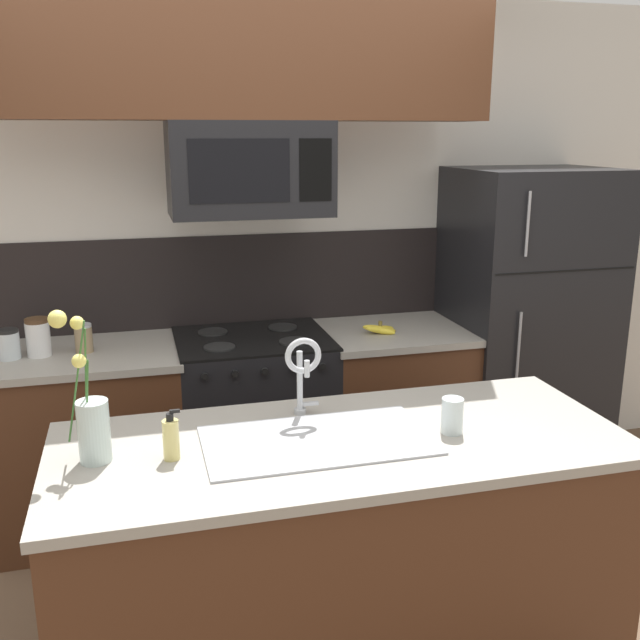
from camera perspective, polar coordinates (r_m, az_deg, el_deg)
The scene contains 19 objects.
ground_plane at distance 3.18m, azimuth -2.03°, elevation -22.17°, with size 10.00×10.00×0.00m, color brown.
rear_partition at distance 3.90m, azimuth -2.13°, elevation 5.78°, with size 5.20×0.10×2.60m, color silver.
splash_band at distance 3.82m, azimuth -6.31°, elevation 3.22°, with size 3.18×0.01×0.48m, color black.
back_counter_left at distance 3.69m, azimuth -17.76°, elevation -9.19°, with size 0.87×0.65×0.91m.
back_counter_right at distance 3.90m, azimuth 5.73°, elevation -7.16°, with size 0.77×0.65×0.91m.
stove_range at distance 3.72m, azimuth -5.24°, elevation -8.21°, with size 0.76×0.64×0.93m.
microwave at distance 3.41m, azimuth -5.69°, elevation 11.95°, with size 0.74×0.40×0.43m.
upper_cabinet_band at distance 3.38m, azimuth -6.81°, elevation 20.65°, with size 2.34×0.34×0.60m, color #4C2B19.
refrigerator at distance 4.12m, azimuth 15.91°, elevation -0.50°, with size 0.81×0.74×1.73m.
storage_jar_tall at distance 3.53m, azimuth -23.65°, elevation -1.78°, with size 0.10×0.10×0.14m.
storage_jar_medium at distance 3.52m, azimuth -21.62°, elevation -1.29°, with size 0.11×0.11×0.18m.
storage_jar_short at distance 3.52m, azimuth -18.39°, elevation -1.39°, with size 0.08×0.08×0.14m.
banana_bunch at distance 3.66m, azimuth 4.83°, elevation -0.75°, with size 0.19×0.12×0.08m.
island_counter at distance 2.66m, azimuth 1.73°, elevation -18.40°, with size 1.94×0.80×0.91m.
kitchen_sink at distance 2.45m, azimuth -0.22°, elevation -11.14°, with size 0.76×0.42×0.16m.
sink_faucet at distance 2.54m, azimuth -1.41°, elevation -3.70°, with size 0.14×0.14×0.31m.
dish_soap_bottle at distance 2.32m, azimuth -11.83°, elevation -9.28°, with size 0.06×0.05×0.16m.
drinking_glass at distance 2.50m, azimuth 10.53°, elevation -7.53°, with size 0.07×0.07×0.12m.
flower_vase at distance 2.35m, azimuth -17.84°, elevation -7.86°, with size 0.16×0.13×0.49m.
Camera 1 is at (-0.55, -2.48, 1.91)m, focal length 40.00 mm.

